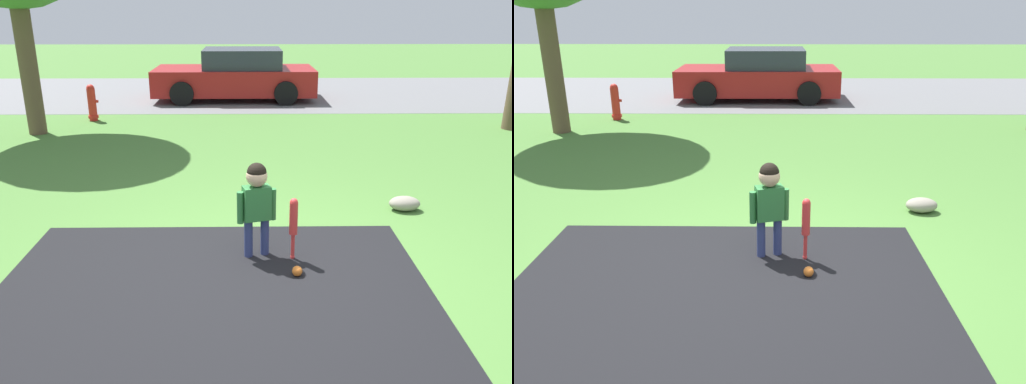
% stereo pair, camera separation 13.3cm
% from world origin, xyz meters
% --- Properties ---
extents(ground_plane, '(60.00, 60.00, 0.00)m').
position_xyz_m(ground_plane, '(0.00, 0.00, 0.00)').
color(ground_plane, '#477533').
extents(street_strip, '(40.00, 6.00, 0.01)m').
position_xyz_m(street_strip, '(0.00, 9.98, 0.00)').
color(street_strip, slate).
rests_on(street_strip, ground).
extents(child, '(0.35, 0.20, 0.89)m').
position_xyz_m(child, '(-0.08, 0.37, 0.58)').
color(child, navy).
rests_on(child, ground).
extents(baseball_bat, '(0.08, 0.08, 0.59)m').
position_xyz_m(baseball_bat, '(0.24, 0.29, 0.38)').
color(baseball_bat, red).
rests_on(baseball_bat, ground).
extents(sports_ball, '(0.09, 0.09, 0.09)m').
position_xyz_m(sports_ball, '(0.26, -0.02, 0.04)').
color(sports_ball, orange).
rests_on(sports_ball, ground).
extents(fire_hydrant, '(0.23, 0.21, 0.73)m').
position_xyz_m(fire_hydrant, '(-3.32, 6.36, 0.36)').
color(fire_hydrant, red).
rests_on(fire_hydrant, ground).
extents(parked_car, '(3.96, 2.08, 1.23)m').
position_xyz_m(parked_car, '(-0.46, 8.95, 0.58)').
color(parked_car, maroon).
rests_on(parked_car, ground).
extents(edging_rock, '(0.35, 0.24, 0.16)m').
position_xyz_m(edging_rock, '(1.60, 1.44, 0.08)').
color(edging_rock, gray).
rests_on(edging_rock, ground).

